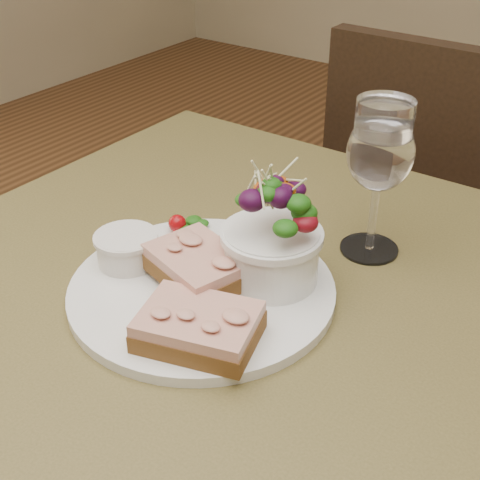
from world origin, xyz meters
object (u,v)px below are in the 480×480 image
Objects in this scene: chair_far at (439,306)px; sandwich_back at (198,265)px; dinner_plate at (202,290)px; wine_glass at (380,157)px; cafe_table at (236,363)px; ramekin at (127,247)px; salad_bowl at (272,232)px; sandwich_front at (199,327)px.

chair_far is 0.89m from sandwich_back.
chair_far reaches higher than sandwich_back.
dinner_plate is 0.25m from wine_glass.
cafe_table is 11.92× the size of ramekin.
ramekin is at bearing -155.83° from salad_bowl.
cafe_table is 0.89× the size of chair_far.
ramekin is (-0.10, -0.01, 0.03)m from dinner_plate.
ramekin is 0.38× the size of wine_glass.
cafe_table is 6.30× the size of salad_bowl.
chair_far reaches higher than dinner_plate.
wine_glass is at bearing 59.96° from dinner_plate.
ramekin is 0.17m from salad_bowl.
wine_glass is at bearing 61.95° from sandwich_front.
chair_far reaches higher than cafe_table.
dinner_plate is (-0.03, -0.02, 0.11)m from cafe_table.
sandwich_back reaches higher than ramekin.
cafe_table is at bearing -115.79° from wine_glass.
sandwich_front is 0.16m from ramekin.
sandwich_front is 0.75× the size of wine_glass.
dinner_plate is 0.10m from salad_bowl.
dinner_plate is 1.66× the size of wine_glass.
dinner_plate is 0.09m from sandwich_front.
ramekin reaches higher than sandwich_front.
cafe_table is at bearing 88.42° from sandwich_front.
sandwich_back is 0.09m from salad_bowl.
salad_bowl is (0.02, 0.03, 0.17)m from cafe_table.
sandwich_back is at bearing -121.57° from wine_glass.
cafe_table is at bearing 88.95° from chair_far.
wine_glass reaches higher than sandwich_front.
chair_far is 5.14× the size of wine_glass.
cafe_table is 0.11m from dinner_plate.
wine_glass reaches higher than chair_far.
sandwich_front is 1.95× the size of ramekin.
ramekin is at bearing 79.69° from chair_far.
dinner_plate is at bearing -120.04° from wine_glass.
sandwich_back is at bearing -138.67° from salad_bowl.
sandwich_front is 0.10m from sandwich_back.
chair_far is 13.41× the size of ramekin.
cafe_table is at bearing 48.07° from sandwich_back.
cafe_table is 6.38× the size of sandwich_back.
cafe_table is 0.18m from salad_bowl.
ramekin is 0.30m from wine_glass.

